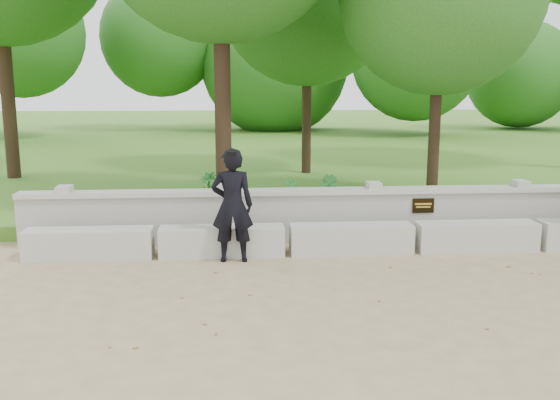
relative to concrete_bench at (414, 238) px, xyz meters
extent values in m
plane|color=tan|center=(0.00, -1.90, -0.22)|extent=(80.00, 80.00, 0.00)
cube|color=#3A6C1F|center=(0.00, 12.10, -0.10)|extent=(40.00, 22.00, 0.25)
cube|color=beige|center=(-5.00, 0.00, 0.00)|extent=(1.90, 0.45, 0.45)
cube|color=beige|center=(-3.00, 0.00, 0.00)|extent=(1.90, 0.45, 0.45)
cube|color=beige|center=(-1.00, 0.00, 0.00)|extent=(1.90, 0.45, 0.45)
cube|color=beige|center=(1.00, 0.00, 0.00)|extent=(1.90, 0.45, 0.45)
cube|color=#B2B0A8|center=(0.00, 0.70, 0.18)|extent=(12.50, 0.25, 0.82)
cube|color=beige|center=(0.00, 0.70, 0.64)|extent=(12.50, 0.35, 0.08)
cube|color=black|center=(0.30, 0.56, 0.40)|extent=(0.36, 0.02, 0.24)
imported|color=black|center=(-2.84, -0.31, 0.62)|extent=(0.62, 0.41, 1.69)
cube|color=black|center=(-2.84, -0.65, 1.41)|extent=(0.14, 0.02, 0.07)
cylinder|color=#382619|center=(-8.33, 6.72, 2.45)|extent=(0.33, 0.33, 4.85)
cylinder|color=#382619|center=(-2.99, 2.50, 2.27)|extent=(0.30, 0.30, 4.50)
cylinder|color=#382619|center=(-0.88, 7.04, 1.84)|extent=(0.25, 0.25, 3.63)
cylinder|color=#382619|center=(1.09, 2.56, 1.66)|extent=(0.22, 0.22, 3.27)
imported|color=#256F28|center=(-1.72, 2.05, 0.35)|extent=(0.41, 0.37, 0.65)
imported|color=#256F28|center=(-1.03, 1.97, 0.37)|extent=(0.48, 0.47, 0.68)
imported|color=#256F28|center=(-3.31, 2.61, 0.36)|extent=(0.50, 0.49, 0.67)
camera|label=1|loc=(-2.82, -9.29, 2.40)|focal=40.00mm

